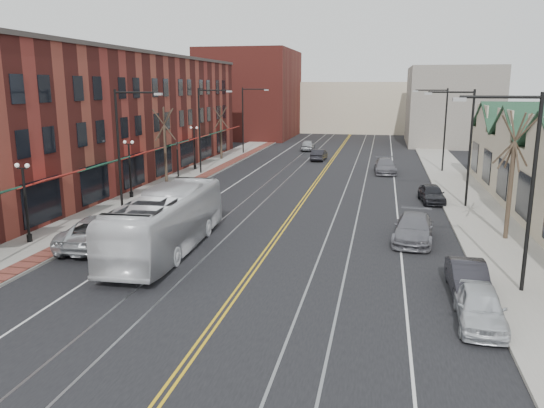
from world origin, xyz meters
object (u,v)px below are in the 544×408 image
at_px(parked_car_c, 414,228).
at_px(parked_car_d, 432,194).
at_px(parked_suv, 103,231).
at_px(parked_car_a, 480,307).
at_px(transit_bus, 167,221).
at_px(parked_car_b, 468,278).

distance_m(parked_car_c, parked_car_d, 10.62).
distance_m(parked_suv, parked_car_d, 23.31).
bearing_deg(parked_car_c, parked_car_a, -74.28).
xyz_separation_m(transit_bus, parked_suv, (-3.72, 0.12, -0.74)).
height_order(parked_car_b, parked_car_c, parked_car_c).
distance_m(parked_car_a, parked_car_b, 2.96).
bearing_deg(parked_car_a, parked_suv, 164.55).
relative_size(transit_bus, parked_car_c, 2.27).
height_order(transit_bus, parked_suv, transit_bus).
xyz_separation_m(parked_car_a, parked_car_b, (0.00, 2.96, -0.02)).
xyz_separation_m(parked_car_b, parked_car_c, (-1.80, 7.32, 0.07)).
bearing_deg(parked_car_b, parked_car_a, -90.80).
relative_size(parked_car_a, parked_car_b, 1.00).
relative_size(parked_suv, parked_car_c, 1.22).
distance_m(parked_car_b, parked_car_c, 7.54).
xyz_separation_m(parked_car_c, parked_car_d, (1.80, 10.46, -0.06)).
height_order(parked_car_a, parked_car_b, parked_car_a).
bearing_deg(parked_car_c, parked_car_d, 86.03).
height_order(parked_suv, parked_car_c, parked_suv).
relative_size(parked_suv, parked_car_d, 1.56).
relative_size(parked_car_b, parked_car_c, 0.80).
relative_size(parked_car_a, parked_car_d, 1.02).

